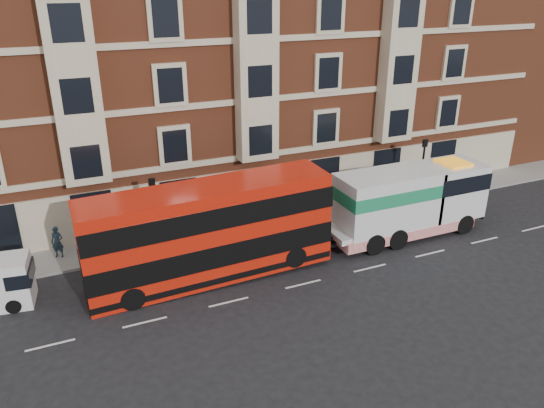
{
  "coord_description": "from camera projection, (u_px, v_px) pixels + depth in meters",
  "views": [
    {
      "loc": [
        -10.71,
        -20.45,
        14.43
      ],
      "look_at": [
        0.03,
        4.0,
        2.85
      ],
      "focal_mm": 35.0,
      "sensor_mm": 36.0,
      "label": 1
    }
  ],
  "objects": [
    {
      "name": "ground",
      "position": [
        303.0,
        284.0,
        26.87
      ],
      "size": [
        120.0,
        120.0,
        0.0
      ],
      "primitive_type": "plane",
      "color": "black",
      "rests_on": "ground"
    },
    {
      "name": "sidewalk",
      "position": [
        249.0,
        224.0,
        33.14
      ],
      "size": [
        90.0,
        3.0,
        0.15
      ],
      "primitive_type": "cube",
      "color": "slate",
      "rests_on": "ground"
    },
    {
      "name": "victorian_terrace",
      "position": [
        213.0,
        45.0,
        35.65
      ],
      "size": [
        45.0,
        12.0,
        20.4
      ],
      "color": "brown",
      "rests_on": "ground"
    },
    {
      "name": "lamp_post_west",
      "position": [
        154.0,
        210.0,
        28.8
      ],
      "size": [
        0.35,
        0.15,
        4.35
      ],
      "color": "black",
      "rests_on": "sidewalk"
    },
    {
      "name": "lamp_post_east",
      "position": [
        422.0,
        166.0,
        35.44
      ],
      "size": [
        0.35,
        0.15,
        4.35
      ],
      "color": "black",
      "rests_on": "sidewalk"
    },
    {
      "name": "double_decker_bus",
      "position": [
        209.0,
        231.0,
        26.45
      ],
      "size": [
        12.44,
        2.86,
        5.04
      ],
      "color": "red",
      "rests_on": "ground"
    },
    {
      "name": "tow_truck",
      "position": [
        406.0,
        201.0,
        31.08
      ],
      "size": [
        9.97,
        2.95,
        4.15
      ],
      "color": "silver",
      "rests_on": "ground"
    },
    {
      "name": "pedestrian",
      "position": [
        57.0,
        242.0,
        28.84
      ],
      "size": [
        0.78,
        0.67,
        1.8
      ],
      "primitive_type": "imported",
      "rotation": [
        0.0,
        0.0,
        -0.43
      ],
      "color": "#1D2C3A",
      "rests_on": "sidewalk"
    }
  ]
}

